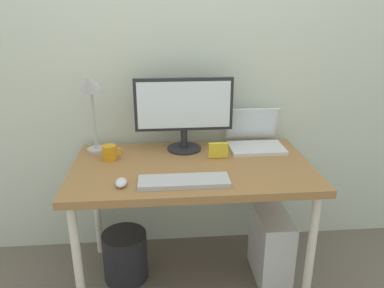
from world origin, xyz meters
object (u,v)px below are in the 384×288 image
object	(u,v)px
mouse	(121,183)
wastebasket	(125,256)
monitor	(184,109)
desk_lamp	(91,95)
computer_tower	(271,245)
laptop	(255,137)
desk	(192,176)
keyboard	(184,181)
coffee_mug	(110,153)
photo_frame	(218,150)

from	to	relation	value
mouse	wastebasket	xyz separation A→B (m)	(-0.04, 0.25, -0.60)
monitor	mouse	size ratio (longest dim) A/B	6.29
desk_lamp	computer_tower	distance (m)	1.36
wastebasket	laptop	bearing A→B (deg)	15.44
monitor	laptop	size ratio (longest dim) A/B	1.77
desk	wastebasket	world-z (taller)	desk
monitor	keyboard	xyz separation A→B (m)	(-0.03, -0.46, -0.24)
laptop	keyboard	size ratio (longest dim) A/B	0.73
desk	mouse	xyz separation A→B (m)	(-0.36, -0.22, 0.08)
monitor	coffee_mug	distance (m)	0.48
desk_lamp	wastebasket	xyz separation A→B (m)	(0.15, -0.20, -0.93)
photo_frame	computer_tower	bearing A→B (deg)	-19.16
desk	monitor	bearing A→B (deg)	96.55
keyboard	mouse	size ratio (longest dim) A/B	4.89
laptop	photo_frame	world-z (taller)	laptop
keyboard	wastebasket	distance (m)	0.73
keyboard	monitor	bearing A→B (deg)	85.97
desk	laptop	size ratio (longest dim) A/B	4.03
mouse	coffee_mug	xyz separation A→B (m)	(-0.09, 0.34, 0.02)
mouse	keyboard	bearing A→B (deg)	-0.60
laptop	coffee_mug	distance (m)	0.86
desk	computer_tower	xyz separation A→B (m)	(0.47, -0.03, -0.46)
photo_frame	wastebasket	world-z (taller)	photo_frame
desk_lamp	wastebasket	world-z (taller)	desk_lamp
monitor	photo_frame	xyz separation A→B (m)	(0.18, -0.15, -0.20)
laptop	desk_lamp	distance (m)	0.99
coffee_mug	photo_frame	bearing A→B (deg)	-3.18
desk	computer_tower	bearing A→B (deg)	-3.25
laptop	keyboard	world-z (taller)	laptop
desk	keyboard	bearing A→B (deg)	-104.68
desk	photo_frame	distance (m)	0.21
keyboard	photo_frame	size ratio (longest dim) A/B	4.00
coffee_mug	computer_tower	size ratio (longest dim) A/B	0.27
monitor	computer_tower	xyz separation A→B (m)	(0.49, -0.26, -0.77)
desk_lamp	computer_tower	bearing A→B (deg)	-14.42
laptop	photo_frame	distance (m)	0.30
desk	photo_frame	size ratio (longest dim) A/B	11.73
photo_frame	laptop	bearing A→B (deg)	34.44
monitor	laptop	xyz separation A→B (m)	(0.43, 0.02, -0.19)
laptop	keyboard	xyz separation A→B (m)	(-0.46, -0.48, -0.04)
desk_lamp	photo_frame	world-z (taller)	desk_lamp
keyboard	computer_tower	distance (m)	0.78
mouse	coffee_mug	world-z (taller)	coffee_mug
laptop	coffee_mug	xyz separation A→B (m)	(-0.85, -0.14, -0.02)
mouse	wastebasket	distance (m)	0.66
coffee_mug	desk	bearing A→B (deg)	-14.36
keyboard	mouse	xyz separation A→B (m)	(-0.30, 0.00, 0.01)
keyboard	wastebasket	xyz separation A→B (m)	(-0.34, 0.26, -0.60)
keyboard	wastebasket	world-z (taller)	keyboard
desk	monitor	xyz separation A→B (m)	(-0.03, 0.23, 0.31)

